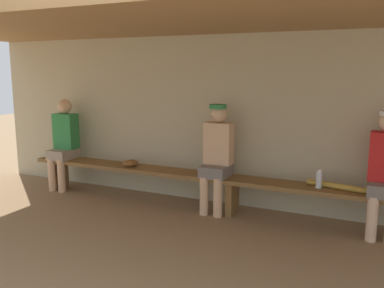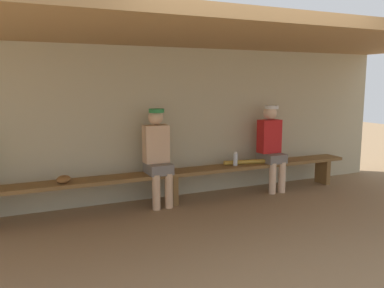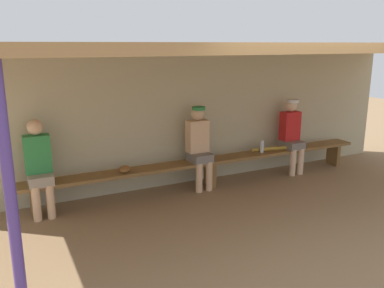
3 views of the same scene
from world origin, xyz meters
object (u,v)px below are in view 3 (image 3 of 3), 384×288
support_post (10,194)px  player_rightmost (292,133)px  player_middle (39,164)px  baseball_bat (273,149)px  bench (210,163)px  baseball_glove_tan (125,169)px  player_in_red (199,144)px  water_bottle_orange (262,147)px

support_post → player_rightmost: (4.73, 2.10, -0.35)m
support_post → player_middle: (0.41, 2.10, -0.37)m
player_middle → baseball_bat: 3.93m
support_post → baseball_bat: bearing=25.9°
bench → baseball_glove_tan: size_ratio=25.00×
player_rightmost → player_middle: bearing=-180.0°
player_middle → baseball_glove_tan: player_middle is taller
bench → player_middle: 2.66m
player_rightmost → bench: bearing=-179.9°
bench → baseball_bat: bearing=-0.0°
bench → player_in_red: (-0.21, 0.00, 0.36)m
baseball_bat → player_in_red: bearing=-168.9°
player_rightmost → player_middle: 4.32m
player_in_red → player_middle: bearing=-180.0°
baseball_bat → player_rightmost: bearing=11.8°
player_rightmost → baseball_glove_tan: 3.15m
support_post → player_in_red: bearing=36.5°
water_bottle_orange → baseball_glove_tan: 2.48m
support_post → player_middle: support_post is taller
support_post → bench: bearing=34.6°
bench → player_rightmost: (1.68, 0.00, 0.36)m
water_bottle_orange → baseball_bat: size_ratio=0.26×
water_bottle_orange → baseball_bat: water_bottle_orange is taller
player_rightmost → water_bottle_orange: 0.69m
water_bottle_orange → bench: bearing=178.9°
water_bottle_orange → baseball_glove_tan: bearing=-179.8°
support_post → player_middle: bearing=79.1°
support_post → baseball_glove_tan: support_post is taller
bench → player_middle: (-2.64, 0.00, 0.34)m
player_middle → baseball_glove_tan: bearing=-1.4°
support_post → water_bottle_orange: support_post is taller
player_middle → water_bottle_orange: 3.66m
support_post → baseball_bat: support_post is taller
player_in_red → water_bottle_orange: player_in_red is taller
support_post → baseball_glove_tan: 2.68m
baseball_glove_tan → baseball_bat: size_ratio=0.29×
player_in_red → baseball_bat: size_ratio=1.64×
baseball_glove_tan → baseball_bat: (2.75, 0.03, -0.01)m
player_middle → baseball_bat: bearing=-0.0°
player_in_red → water_bottle_orange: bearing=-1.1°
player_rightmost → player_in_red: bearing=180.0°
bench → water_bottle_orange: water_bottle_orange is taller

